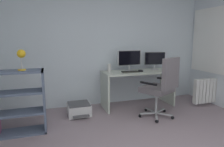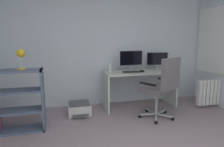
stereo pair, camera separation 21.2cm
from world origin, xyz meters
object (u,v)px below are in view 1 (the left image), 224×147
Objects in this scene: monitor_main at (129,59)px; office_chair at (162,85)px; monitor_secondary at (155,59)px; desktop_speaker at (109,68)px; computer_mouse at (141,71)px; printer at (79,109)px; bookshelf at (8,105)px; desk at (138,80)px; radiator at (211,90)px; desk_lamp at (21,55)px; keyboard at (130,72)px.

monitor_main is 0.96m from office_chair.
desktop_speaker is (-1.05, -0.05, -0.14)m from monitor_secondary.
monitor_main is 5.30× the size of computer_mouse.
monitor_secondary is at bearing 68.93° from office_chair.
bookshelf is at bearing -155.99° from printer.
desk is 2.44m from bookshelf.
desk_lamp is at bearing -176.98° from radiator.
computer_mouse is (0.23, 0.00, 0.01)m from keyboard.
radiator is (1.74, -0.33, -0.44)m from keyboard.
desktop_speaker is 1.90m from bookshelf.
monitor_main is at bearing 163.41° from radiator.
desk is 8.69× the size of desktop_speaker.
monitor_main reaches higher than computer_mouse.
desk is 1.60m from radiator.
desk is 2.79× the size of monitor_main.
radiator is (3.66, 0.19, -0.86)m from desk_lamp.
monitor_secondary reaches higher than radiator.
monitor_main reaches higher than radiator.
monitor_secondary is at bearing 155.28° from radiator.
desktop_speaker is 0.20× the size of radiator.
desk_lamp is at bearing -150.82° from printer.
printer is (-0.65, -0.16, -0.73)m from desktop_speaker.
monitor_secondary reaches higher than office_chair.
radiator is at bearing -8.61° from keyboard.
radiator is at bearing -12.03° from desktop_speaker.
bookshelf reaches higher than desk.
office_chair reaches higher than radiator.
monitor_secondary is 2.59× the size of desktop_speaker.
desk_lamp reaches higher than office_chair.
printer is (-1.10, -0.21, -0.89)m from monitor_main.
office_chair is at bearing -3.28° from desk_lamp.
desk is 14.77× the size of computer_mouse.
computer_mouse is at bearing -82.74° from desk.
radiator is (3.89, 0.19, -0.15)m from bookshelf.
radiator reaches higher than printer.
monitor_main is 1.76× the size of desk_lamp.
monitor_main reaches higher than monitor_secondary.
desktop_speaker reaches higher than printer.
office_chair is (0.73, -0.78, -0.22)m from desktop_speaker.
keyboard is at bearing -164.77° from monitor_secondary.
computer_mouse is at bearing 1.62° from printer.
computer_mouse is 1.62m from radiator.
desktop_speaker is at bearing 176.22° from desk.
keyboard is 2.23m from bookshelf.
bookshelf reaches higher than desktop_speaker.
keyboard is 0.40× the size of radiator.
monitor_main is at bearing 152.09° from desk.
desk_lamp is 0.36× the size of radiator.
keyboard is 2.00× the size of desktop_speaker.
printer is at bearing -165.79° from desktop_speaker.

